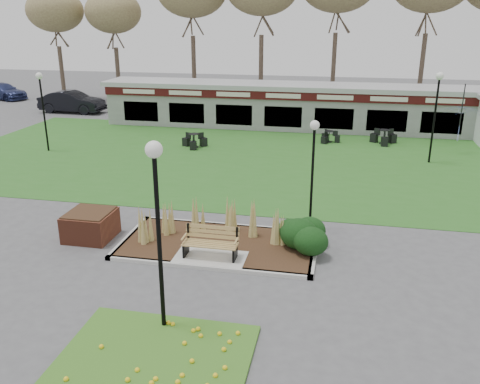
% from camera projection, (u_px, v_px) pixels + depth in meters
% --- Properties ---
extents(ground, '(100.00, 100.00, 0.00)m').
position_uv_depth(ground, '(209.00, 263.00, 15.55)').
color(ground, '#515154').
rests_on(ground, ground).
extents(lawn, '(34.00, 16.00, 0.02)m').
position_uv_depth(lawn, '(267.00, 159.00, 26.64)').
color(lawn, '#2C6820').
rests_on(lawn, ground).
extents(flower_bed, '(4.20, 3.00, 0.16)m').
position_uv_depth(flower_bed, '(156.00, 354.00, 11.27)').
color(flower_bed, '#407521').
rests_on(flower_bed, ground).
extents(planting_bed, '(6.75, 3.40, 1.27)m').
position_uv_depth(planting_bed, '(258.00, 237.00, 16.43)').
color(planting_bed, '#362415').
rests_on(planting_bed, ground).
extents(park_bench, '(1.70, 0.66, 0.93)m').
position_uv_depth(park_bench, '(211.00, 242.00, 15.58)').
color(park_bench, tan).
rests_on(park_bench, ground).
extents(brick_planter, '(1.50, 1.50, 0.95)m').
position_uv_depth(brick_planter, '(90.00, 225.00, 17.14)').
color(brick_planter, brown).
rests_on(brick_planter, ground).
extents(food_pavilion, '(24.60, 3.40, 2.90)m').
position_uv_depth(food_pavilion, '(286.00, 106.00, 33.51)').
color(food_pavilion, gray).
rests_on(food_pavilion, ground).
extents(lamp_post_near_left, '(0.39, 0.39, 4.65)m').
position_uv_depth(lamp_post_near_left, '(157.00, 196.00, 11.23)').
color(lamp_post_near_left, black).
rests_on(lamp_post_near_left, ground).
extents(lamp_post_near_right, '(0.32, 0.32, 3.90)m').
position_uv_depth(lamp_post_near_right, '(313.00, 151.00, 17.03)').
color(lamp_post_near_right, black).
rests_on(lamp_post_near_right, ground).
extents(lamp_post_mid_left, '(0.35, 0.35, 4.28)m').
position_uv_depth(lamp_post_mid_left, '(41.00, 94.00, 27.19)').
color(lamp_post_mid_left, black).
rests_on(lamp_post_mid_left, ground).
extents(lamp_post_mid_right, '(0.38, 0.38, 4.55)m').
position_uv_depth(lamp_post_mid_right, '(437.00, 98.00, 24.89)').
color(lamp_post_mid_right, black).
rests_on(lamp_post_mid_right, ground).
extents(bistro_set_a, '(1.45, 1.38, 0.78)m').
position_uv_depth(bistro_set_a, '(194.00, 143.00, 28.85)').
color(bistro_set_a, black).
rests_on(bistro_set_a, ground).
extents(bistro_set_c, '(1.10, 1.27, 0.67)m').
position_uv_depth(bistro_set_c, '(329.00, 138.00, 30.01)').
color(bistro_set_c, black).
rests_on(bistro_set_c, ground).
extents(bistro_set_d, '(1.56, 1.36, 0.83)m').
position_uv_depth(bistro_set_d, '(384.00, 139.00, 29.63)').
color(bistro_set_d, black).
rests_on(bistro_set_d, ground).
extents(patio_umbrella, '(2.73, 2.76, 2.66)m').
position_uv_depth(patio_umbrella, '(460.00, 123.00, 27.01)').
color(patio_umbrella, black).
rests_on(patio_umbrella, ground).
extents(car_silver, '(5.11, 3.44, 1.62)m').
position_uv_depth(car_silver, '(143.00, 96.00, 41.87)').
color(car_silver, '#B5B5BA').
rests_on(car_silver, ground).
extents(car_black, '(5.05, 1.89, 1.65)m').
position_uv_depth(car_black, '(72.00, 102.00, 38.89)').
color(car_black, black).
rests_on(car_black, ground).
extents(car_blue, '(5.17, 3.29, 1.40)m').
position_uv_depth(car_blue, '(3.00, 91.00, 45.06)').
color(car_blue, navy).
rests_on(car_blue, ground).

